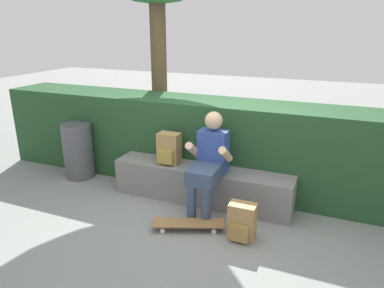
# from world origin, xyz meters

# --- Properties ---
(ground_plane) EXTENTS (24.00, 24.00, 0.00)m
(ground_plane) POSITION_xyz_m (0.00, 0.00, 0.00)
(ground_plane) COLOR gray
(bench_main) EXTENTS (2.31, 0.41, 0.46)m
(bench_main) POSITION_xyz_m (0.00, 0.42, 0.23)
(bench_main) COLOR slate
(bench_main) RESTS_ON ground
(person_skater) EXTENTS (0.49, 0.62, 1.21)m
(person_skater) POSITION_xyz_m (0.17, 0.21, 0.66)
(person_skater) COLOR #2D4793
(person_skater) RESTS_ON ground
(skateboard_near_person) EXTENTS (0.82, 0.48, 0.09)m
(skateboard_near_person) POSITION_xyz_m (0.11, -0.27, 0.07)
(skateboard_near_person) COLOR olive
(skateboard_near_person) RESTS_ON ground
(backpack_on_bench) EXTENTS (0.28, 0.23, 0.40)m
(backpack_on_bench) POSITION_xyz_m (-0.44, 0.41, 0.66)
(backpack_on_bench) COLOR #A37A47
(backpack_on_bench) RESTS_ON bench_main
(backpack_on_ground) EXTENTS (0.28, 0.23, 0.40)m
(backpack_on_ground) POSITION_xyz_m (0.70, -0.21, 0.19)
(backpack_on_ground) COLOR #A37A47
(backpack_on_ground) RESTS_ON ground
(hedge_row) EXTENTS (6.32, 0.76, 1.20)m
(hedge_row) POSITION_xyz_m (-0.19, 0.99, 0.60)
(hedge_row) COLOR #224627
(hedge_row) RESTS_ON ground
(trash_bin) EXTENTS (0.43, 0.43, 0.82)m
(trash_bin) POSITION_xyz_m (-1.95, 0.45, 0.41)
(trash_bin) COLOR #4C4C51
(trash_bin) RESTS_ON ground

